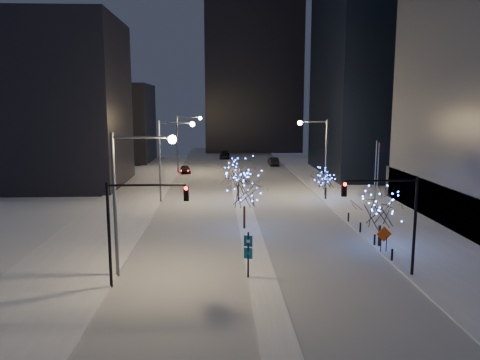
{
  "coord_description": "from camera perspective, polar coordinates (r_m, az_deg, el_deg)",
  "views": [
    {
      "loc": [
        -2.93,
        -29.51,
        11.86
      ],
      "look_at": [
        -0.95,
        12.86,
        5.0
      ],
      "focal_mm": 35.0,
      "sensor_mm": 36.0,
      "label": 1
    }
  ],
  "objects": [
    {
      "name": "bollards",
      "position": [
        43.13,
        15.24,
        -6.28
      ],
      "size": [
        0.16,
        12.16,
        0.9
      ],
      "color": "black",
      "rests_on": "east_sidewalk"
    },
    {
      "name": "holiday_tree_plaza_far",
      "position": [
        59.29,
        10.44,
        0.22
      ],
      "size": [
        4.02,
        4.02,
        4.07
      ],
      "color": "black",
      "rests_on": "east_sidewalk"
    },
    {
      "name": "filler_west_far",
      "position": [
        102.22,
        -15.83,
        6.68
      ],
      "size": [
        18.0,
        16.0,
        16.0
      ],
      "primitive_type": "cube",
      "color": "black",
      "rests_on": "ground"
    },
    {
      "name": "flagpoles",
      "position": [
        50.02,
        16.37,
        0.7
      ],
      "size": [
        1.35,
        2.6,
        8.0
      ],
      "color": "silver",
      "rests_on": "east_sidewalk"
    },
    {
      "name": "car_far",
      "position": [
        103.8,
        -1.88,
        3.05
      ],
      "size": [
        2.43,
        5.45,
        1.55
      ],
      "primitive_type": "imported",
      "rotation": [
        0.0,
        0.0,
        -0.05
      ],
      "color": "black",
      "rests_on": "ground"
    },
    {
      "name": "holiday_tree_median_near",
      "position": [
        44.17,
        0.54,
        -1.24
      ],
      "size": [
        5.25,
        5.25,
        5.62
      ],
      "color": "black",
      "rests_on": "median"
    },
    {
      "name": "holiday_tree_plaza_near",
      "position": [
        40.51,
        16.78,
        -3.45
      ],
      "size": [
        4.84,
        4.84,
        4.79
      ],
      "color": "black",
      "rests_on": "east_sidewalk"
    },
    {
      "name": "road",
      "position": [
        65.65,
        -0.08,
        -1.21
      ],
      "size": [
        20.0,
        130.0,
        0.02
      ],
      "primitive_type": "cube",
      "color": "#A6ABB4",
      "rests_on": "ground"
    },
    {
      "name": "wayfinding_sign",
      "position": [
        32.11,
        1.0,
        -8.6
      ],
      "size": [
        0.59,
        0.26,
        3.34
      ],
      "rotation": [
        0.0,
        0.0,
        -0.32
      ],
      "color": "black",
      "rests_on": "ground"
    },
    {
      "name": "street_lamp_w_far",
      "position": [
        81.9,
        -6.91,
        5.37
      ],
      "size": [
        4.4,
        0.56,
        10.0
      ],
      "color": "#595E66",
      "rests_on": "ground"
    },
    {
      "name": "east_sidewalk",
      "position": [
        53.96,
        16.84,
        -3.83
      ],
      "size": [
        10.0,
        90.0,
        0.15
      ],
      "primitive_type": "cube",
      "color": "white",
      "rests_on": "ground"
    },
    {
      "name": "median",
      "position": [
        60.73,
        0.13,
        -2.0
      ],
      "size": [
        2.0,
        80.0,
        0.15
      ],
      "primitive_type": "cube",
      "color": "white",
      "rests_on": "ground"
    },
    {
      "name": "street_lamp_east",
      "position": [
        61.15,
        9.64,
        3.98
      ],
      "size": [
        3.9,
        0.56,
        10.0
      ],
      "color": "#595E66",
      "rests_on": "ground"
    },
    {
      "name": "traffic_signal_west",
      "position": [
        30.84,
        -12.93,
        -4.36
      ],
      "size": [
        5.26,
        0.43,
        7.0
      ],
      "color": "black",
      "rests_on": "ground"
    },
    {
      "name": "holiday_tree_median_far",
      "position": [
        56.96,
        -0.21,
        0.9
      ],
      "size": [
        5.15,
        5.15,
        5.35
      ],
      "color": "black",
      "rests_on": "median"
    },
    {
      "name": "traffic_signal_east",
      "position": [
        33.49,
        18.18,
        -3.52
      ],
      "size": [
        5.26,
        0.43,
        7.0
      ],
      "color": "black",
      "rests_on": "ground"
    },
    {
      "name": "filler_west_near",
      "position": [
        73.89,
        -22.78,
        8.59
      ],
      "size": [
        22.0,
        18.0,
        24.0
      ],
      "primitive_type": "cube",
      "color": "black",
      "rests_on": "ground"
    },
    {
      "name": "car_mid",
      "position": [
        92.38,
        4.08,
        2.28
      ],
      "size": [
        1.87,
        4.87,
        1.58
      ],
      "primitive_type": "imported",
      "rotation": [
        0.0,
        0.0,
        3.18
      ],
      "color": "black",
      "rests_on": "ground"
    },
    {
      "name": "car_near",
      "position": [
        82.27,
        -6.68,
        1.32
      ],
      "size": [
        2.2,
        4.24,
        1.38
      ],
      "primitive_type": "imported",
      "rotation": [
        0.0,
        0.0,
        0.15
      ],
      "color": "black",
      "rests_on": "ground"
    },
    {
      "name": "ground",
      "position": [
        31.94,
        2.85,
        -12.62
      ],
      "size": [
        160.0,
        160.0,
        0.0
      ],
      "primitive_type": "plane",
      "color": "white",
      "rests_on": "ground"
    },
    {
      "name": "construction_sign",
      "position": [
        39.43,
        17.15,
        -6.6
      ],
      "size": [
        1.27,
        0.11,
        2.09
      ],
      "rotation": [
        0.0,
        0.0,
        0.05
      ],
      "color": "black",
      "rests_on": "east_sidewalk"
    },
    {
      "name": "street_lamp_w_mid",
      "position": [
        57.08,
        -8.73,
        3.69
      ],
      "size": [
        4.4,
        0.56,
        10.0
      ],
      "color": "#595E66",
      "rests_on": "ground"
    },
    {
      "name": "street_lamp_w_near",
      "position": [
        32.52,
        -13.29,
        -0.55
      ],
      "size": [
        4.4,
        0.56,
        10.0
      ],
      "color": "#595E66",
      "rests_on": "ground"
    },
    {
      "name": "horizon_block",
      "position": [
        122.18,
        1.56,
        13.47
      ],
      "size": [
        24.0,
        14.0,
        42.0
      ],
      "primitive_type": "cube",
      "color": "black",
      "rests_on": "ground"
    },
    {
      "name": "west_sidewalk",
      "position": [
        52.08,
        -14.92,
        -4.21
      ],
      "size": [
        8.0,
        90.0,
        0.15
      ],
      "primitive_type": "cube",
      "color": "white",
      "rests_on": "ground"
    }
  ]
}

